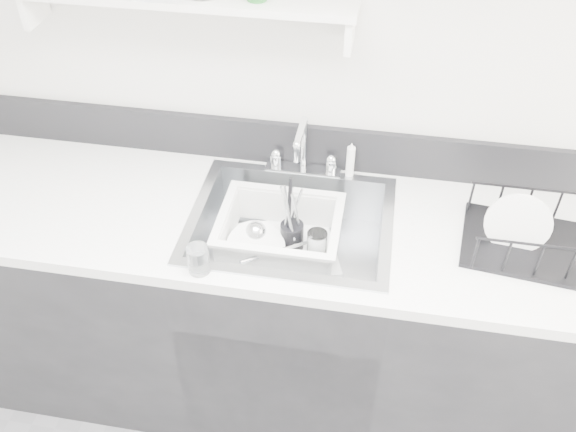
% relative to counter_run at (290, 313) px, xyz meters
% --- Properties ---
extents(room_shell, '(3.50, 3.00, 2.60)m').
position_rel_counter_run_xyz_m(room_shell, '(0.00, -0.80, 1.22)').
color(room_shell, silver).
rests_on(room_shell, ground).
extents(counter_run, '(3.20, 0.62, 0.92)m').
position_rel_counter_run_xyz_m(counter_run, '(0.00, 0.00, 0.00)').
color(counter_run, black).
rests_on(counter_run, ground).
extents(backsplash, '(3.20, 0.02, 0.16)m').
position_rel_counter_run_xyz_m(backsplash, '(0.00, 0.30, 0.54)').
color(backsplash, black).
rests_on(backsplash, counter_run).
extents(sink, '(0.64, 0.52, 0.20)m').
position_rel_counter_run_xyz_m(sink, '(0.00, 0.00, 0.37)').
color(sink, silver).
rests_on(sink, counter_run).
extents(faucet, '(0.26, 0.18, 0.23)m').
position_rel_counter_run_xyz_m(faucet, '(0.00, 0.25, 0.52)').
color(faucet, silver).
rests_on(faucet, counter_run).
extents(side_sprayer, '(0.03, 0.03, 0.14)m').
position_rel_counter_run_xyz_m(side_sprayer, '(0.16, 0.25, 0.53)').
color(side_sprayer, white).
rests_on(side_sprayer, counter_run).
extents(wall_shelf, '(1.00, 0.16, 0.12)m').
position_rel_counter_run_xyz_m(wall_shelf, '(-0.35, 0.23, 1.05)').
color(wall_shelf, silver).
rests_on(wall_shelf, room_shell).
extents(wash_tub, '(0.48, 0.43, 0.15)m').
position_rel_counter_run_xyz_m(wash_tub, '(-0.04, 0.02, 0.37)').
color(wash_tub, white).
rests_on(wash_tub, sink).
extents(plate_stack, '(0.23, 0.23, 0.09)m').
position_rel_counter_run_xyz_m(plate_stack, '(-0.10, -0.04, 0.33)').
color(plate_stack, white).
rests_on(plate_stack, wash_tub).
extents(utensil_cup, '(0.08, 0.08, 0.26)m').
position_rel_counter_run_xyz_m(utensil_cup, '(-0.00, 0.04, 0.36)').
color(utensil_cup, black).
rests_on(utensil_cup, wash_tub).
extents(ladle, '(0.28, 0.29, 0.08)m').
position_rel_counter_run_xyz_m(ladle, '(-0.07, -0.04, 0.35)').
color(ladle, silver).
rests_on(ladle, wash_tub).
extents(tumbler_in_tub, '(0.08, 0.08, 0.10)m').
position_rel_counter_run_xyz_m(tumbler_in_tub, '(0.09, 0.01, 0.35)').
color(tumbler_in_tub, white).
rests_on(tumbler_in_tub, wash_tub).
extents(tumbler_counter, '(0.08, 0.08, 0.09)m').
position_rel_counter_run_xyz_m(tumbler_counter, '(-0.22, -0.26, 0.50)').
color(tumbler_counter, white).
rests_on(tumbler_counter, counter_run).
extents(dish_rack, '(0.42, 0.33, 0.13)m').
position_rel_counter_run_xyz_m(dish_rack, '(0.72, 0.00, 0.53)').
color(dish_rack, black).
rests_on(dish_rack, counter_run).
extents(bowl_small, '(0.11, 0.11, 0.03)m').
position_rel_counter_run_xyz_m(bowl_small, '(0.08, -0.08, 0.32)').
color(bowl_small, white).
rests_on(bowl_small, wash_tub).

